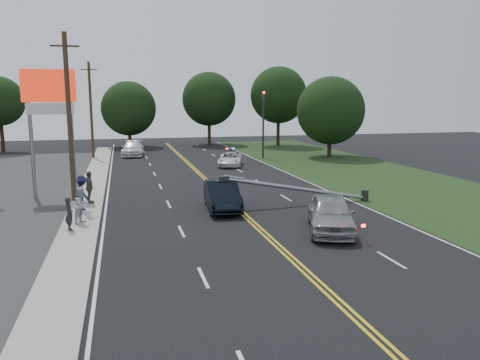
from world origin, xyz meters
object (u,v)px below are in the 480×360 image
object	(u,v)px
fallen_streetlight	(306,189)
emergency_a	(230,159)
utility_pole_mid	(69,118)
pylon_sign	(49,102)
waiting_sedan	(331,213)
utility_pole_far	(91,110)
bystander_b	(82,205)
bystander_c	(82,193)
traffic_signal	(263,119)
bystander_d	(89,187)
crashed_sedan	(222,195)
emergency_b	(133,149)
bystander_a	(69,214)

from	to	relation	value
fallen_streetlight	emergency_a	bearing A→B (deg)	92.08
utility_pole_mid	pylon_sign	bearing A→B (deg)	123.02
emergency_a	pylon_sign	bearing A→B (deg)	-124.78
waiting_sedan	utility_pole_mid	bearing A→B (deg)	162.62
pylon_sign	utility_pole_far	world-z (taller)	utility_pole_far
bystander_b	waiting_sedan	bearing A→B (deg)	-80.04
fallen_streetlight	bystander_b	size ratio (longest dim) A/B	5.16
emergency_a	bystander_c	size ratio (longest dim) A/B	2.38
traffic_signal	fallen_streetlight	xyz separation A→B (m)	(-4.11, -22.00, -3.29)
waiting_sedan	emergency_a	distance (m)	22.75
bystander_b	bystander_c	distance (m)	3.01
traffic_signal	fallen_streetlight	world-z (taller)	traffic_signal
traffic_signal	waiting_sedan	distance (m)	28.32
utility_pole_far	fallen_streetlight	bearing A→B (deg)	-62.76
utility_pole_mid	bystander_d	xyz separation A→B (m)	(0.99, -1.09, -4.01)
crashed_sedan	emergency_b	distance (m)	28.04
traffic_signal	fallen_streetlight	distance (m)	22.62
utility_pole_far	emergency_b	bearing A→B (deg)	22.60
bystander_b	utility_pole_mid	bearing A→B (deg)	38.08
utility_pole_mid	bystander_b	bearing A→B (deg)	-81.09
utility_pole_mid	bystander_d	world-z (taller)	utility_pole_mid
fallen_streetlight	bystander_a	size ratio (longest dim) A/B	5.96
fallen_streetlight	utility_pole_mid	bearing A→B (deg)	163.36
utility_pole_mid	waiting_sedan	world-z (taller)	utility_pole_mid
utility_pole_mid	waiting_sedan	xyz separation A→B (m)	(12.36, -9.65, -4.22)
pylon_sign	emergency_a	size ratio (longest dim) A/B	1.77
traffic_signal	emergency_a	world-z (taller)	traffic_signal
waiting_sedan	utility_pole_far	bearing A→B (deg)	131.94
traffic_signal	bystander_d	bearing A→B (deg)	-130.85
pylon_sign	emergency_b	distance (m)	22.98
bystander_a	emergency_b	bearing A→B (deg)	-29.58
waiting_sedan	bystander_d	xyz separation A→B (m)	(-11.37, 8.56, 0.21)
fallen_streetlight	bystander_a	world-z (taller)	fallen_streetlight
emergency_a	bystander_d	distance (m)	18.44
bystander_c	utility_pole_mid	bearing A→B (deg)	-10.47
utility_pole_mid	bystander_d	bearing A→B (deg)	-47.77
crashed_sedan	bystander_d	xyz separation A→B (m)	(-7.33, 2.92, 0.27)
traffic_signal	bystander_d	world-z (taller)	traffic_signal
emergency_b	utility_pole_mid	bearing A→B (deg)	-95.06
pylon_sign	waiting_sedan	world-z (taller)	pylon_sign
utility_pole_far	emergency_b	xyz separation A→B (m)	(4.12, 1.71, -4.28)
waiting_sedan	bystander_d	bearing A→B (deg)	163.63
fallen_streetlight	bystander_b	world-z (taller)	bystander_b
bystander_d	utility_pole_mid	bearing A→B (deg)	32.02
fallen_streetlight	utility_pole_mid	size ratio (longest dim) A/B	0.94
emergency_b	bystander_a	xyz separation A→B (m)	(-3.69, -30.60, 0.10)
traffic_signal	emergency_b	bearing A→B (deg)	156.86
bystander_c	bystander_d	world-z (taller)	bystander_d
utility_pole_far	crashed_sedan	distance (m)	27.64
bystander_a	bystander_d	xyz separation A→B (m)	(0.57, 5.79, 0.17)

